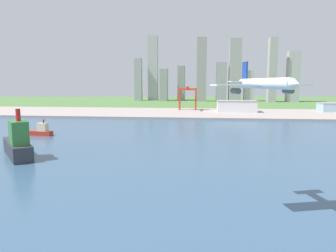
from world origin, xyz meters
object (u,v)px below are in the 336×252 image
at_px(airplane_landing, 263,84).
at_px(port_crane_red, 188,93).
at_px(container_barge, 18,144).
at_px(tugboat_small, 40,131).
at_px(warehouse_main, 236,106).
at_px(warehouse_annex, 331,107).

distance_m(airplane_landing, port_crane_red, 378.94).
relative_size(airplane_landing, container_barge, 0.91).
bearing_deg(airplane_landing, tugboat_small, 137.30).
xyz_separation_m(container_barge, port_crane_red, (82.86, 309.15, 20.27)).
height_order(container_barge, port_crane_red, port_crane_red).
bearing_deg(port_crane_red, warehouse_main, -17.90).
xyz_separation_m(tugboat_small, warehouse_annex, (314.60, 230.77, 4.92)).
bearing_deg(warehouse_main, airplane_landing, -94.39).
height_order(airplane_landing, warehouse_main, airplane_landing).
bearing_deg(warehouse_annex, container_barge, -133.43).
bearing_deg(airplane_landing, warehouse_annex, 66.45).
bearing_deg(tugboat_small, warehouse_main, 49.77).
relative_size(airplane_landing, tugboat_small, 1.61).
distance_m(port_crane_red, warehouse_annex, 206.52).
bearing_deg(port_crane_red, tugboat_small, -114.87).
xyz_separation_m(airplane_landing, warehouse_main, (27.09, 353.31, -32.56)).
bearing_deg(container_barge, airplane_landing, -27.91).
height_order(port_crane_red, warehouse_main, port_crane_red).
xyz_separation_m(warehouse_main, warehouse_annex, (134.86, 18.32, -1.63)).
height_order(warehouse_main, warehouse_annex, warehouse_main).
bearing_deg(port_crane_red, warehouse_annex, -1.26).
bearing_deg(container_barge, warehouse_main, 61.80).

